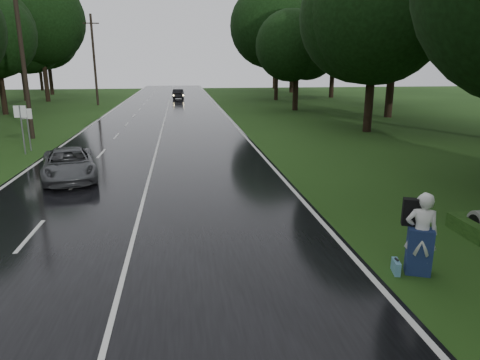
# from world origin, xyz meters

# --- Properties ---
(ground) EXTENTS (160.00, 160.00, 0.00)m
(ground) POSITION_xyz_m (0.00, 0.00, 0.00)
(ground) COLOR #204113
(ground) RESTS_ON ground
(road) EXTENTS (12.00, 140.00, 0.04)m
(road) POSITION_xyz_m (0.00, 20.00, 0.02)
(road) COLOR black
(road) RESTS_ON ground
(lane_center) EXTENTS (0.12, 140.00, 0.01)m
(lane_center) POSITION_xyz_m (0.00, 20.00, 0.04)
(lane_center) COLOR silver
(lane_center) RESTS_ON road
(grey_car) EXTENTS (3.20, 5.03, 1.29)m
(grey_car) POSITION_xyz_m (-3.40, 8.55, 0.69)
(grey_car) COLOR #46484B
(grey_car) RESTS_ON road
(far_car) EXTENTS (1.63, 4.14, 1.34)m
(far_car) POSITION_xyz_m (1.20, 52.32, 0.71)
(far_car) COLOR black
(far_car) RESTS_ON road
(hitchhiker) EXTENTS (0.88, 0.85, 2.04)m
(hitchhiker) POSITION_xyz_m (7.00, -1.62, 0.95)
(hitchhiker) COLOR silver
(hitchhiker) RESTS_ON ground
(suitcase) EXTENTS (0.24, 0.47, 0.32)m
(suitcase) POSITION_xyz_m (6.51, -1.56, 0.16)
(suitcase) COLOR teal
(suitcase) RESTS_ON ground
(utility_pole_mid) EXTENTS (1.80, 0.28, 9.97)m
(utility_pole_mid) POSITION_xyz_m (-8.50, 19.99, 0.00)
(utility_pole_mid) COLOR black
(utility_pole_mid) RESTS_ON ground
(utility_pole_far) EXTENTS (1.80, 0.28, 10.45)m
(utility_pole_far) POSITION_xyz_m (-8.50, 44.34, 0.00)
(utility_pole_far) COLOR black
(utility_pole_far) RESTS_ON ground
(road_sign_a) EXTENTS (0.65, 0.10, 2.69)m
(road_sign_a) POSITION_xyz_m (-7.20, 14.52, 0.00)
(road_sign_a) COLOR white
(road_sign_a) RESTS_ON ground
(road_sign_b) EXTENTS (0.58, 0.10, 2.43)m
(road_sign_b) POSITION_xyz_m (-7.20, 15.47, 0.00)
(road_sign_b) COLOR white
(road_sign_b) RESTS_ON ground
(tree_left_e) EXTENTS (8.57, 8.57, 13.39)m
(tree_left_e) POSITION_xyz_m (-15.76, 35.19, 0.00)
(tree_left_e) COLOR black
(tree_left_e) RESTS_ON ground
(tree_left_f) EXTENTS (11.65, 11.65, 18.21)m
(tree_left_f) POSITION_xyz_m (-15.99, 50.50, 0.00)
(tree_left_f) COLOR black
(tree_left_f) RESTS_ON ground
(tree_right_d) EXTENTS (8.81, 8.81, 13.77)m
(tree_right_d) POSITION_xyz_m (15.15, 19.85, 0.00)
(tree_right_d) COLOR black
(tree_right_d) RESTS_ON ground
(tree_right_e) EXTENTS (7.52, 7.52, 11.76)m
(tree_right_e) POSITION_xyz_m (13.74, 35.33, 0.00)
(tree_right_e) COLOR black
(tree_right_e) RESTS_ON ground
(tree_right_f) EXTENTS (10.65, 10.65, 16.64)m
(tree_right_f) POSITION_xyz_m (14.55, 48.62, 0.00)
(tree_right_f) COLOR black
(tree_right_f) RESTS_ON ground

